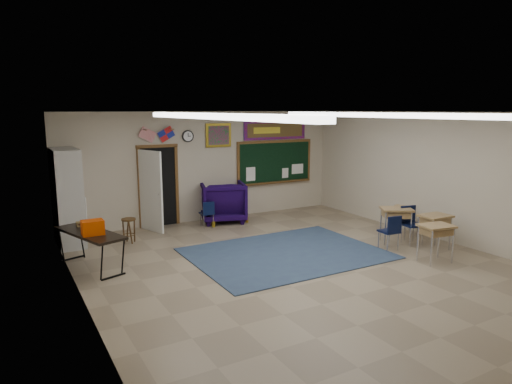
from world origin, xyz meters
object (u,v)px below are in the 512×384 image
student_desk_front_right (401,219)px  folding_table (91,248)px  wooden_stool (129,230)px  wingback_armchair (223,202)px  student_desk_front_left (396,224)px

student_desk_front_right → folding_table: bearing=143.0°
folding_table → wooden_stool: folding_table is taller
wingback_armchair → student_desk_front_left: (2.57, -3.86, -0.09)m
wingback_armchair → folding_table: (-3.87, -2.17, -0.15)m
wingback_armchair → folding_table: size_ratio=0.65×
wooden_stool → folding_table: bearing=-128.4°
wingback_armchair → student_desk_front_right: size_ratio=1.69×
student_desk_front_left → wooden_stool: size_ratio=1.48×
student_desk_front_left → wooden_stool: (-5.36, 3.05, -0.16)m
wingback_armchair → folding_table: 4.44m
student_desk_front_left → folding_table: bearing=-164.1°
student_desk_front_left → student_desk_front_right: size_ratio=1.19×
student_desk_front_right → wooden_stool: student_desk_front_right is taller
wingback_armchair → student_desk_front_right: wingback_armchair is taller
student_desk_front_left → folding_table: 6.66m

